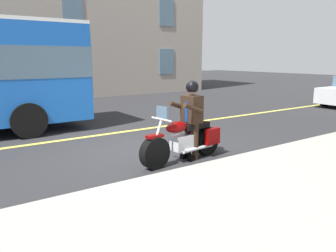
% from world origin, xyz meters
% --- Properties ---
extents(ground_plane, '(80.00, 80.00, 0.00)m').
position_xyz_m(ground_plane, '(0.00, 0.00, 0.00)').
color(ground_plane, '#28282B').
extents(sidewalk_curb, '(60.00, 5.00, 0.15)m').
position_xyz_m(sidewalk_curb, '(0.00, 4.50, 0.07)').
color(sidewalk_curb, '#9E998E').
rests_on(sidewalk_curb, ground_plane).
extents(lane_center_stripe, '(60.00, 0.16, 0.01)m').
position_xyz_m(lane_center_stripe, '(0.00, -2.00, 0.01)').
color(lane_center_stripe, '#E5DB4C').
rests_on(lane_center_stripe, ground_plane).
extents(motorcycle_main, '(2.22, 0.77, 1.26)m').
position_xyz_m(motorcycle_main, '(-0.35, 1.30, 0.45)').
color(motorcycle_main, black).
rests_on(motorcycle_main, ground_plane).
extents(rider_main, '(0.67, 0.60, 1.74)m').
position_xyz_m(rider_main, '(-0.54, 1.28, 1.04)').
color(rider_main, black).
rests_on(rider_main, ground_plane).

